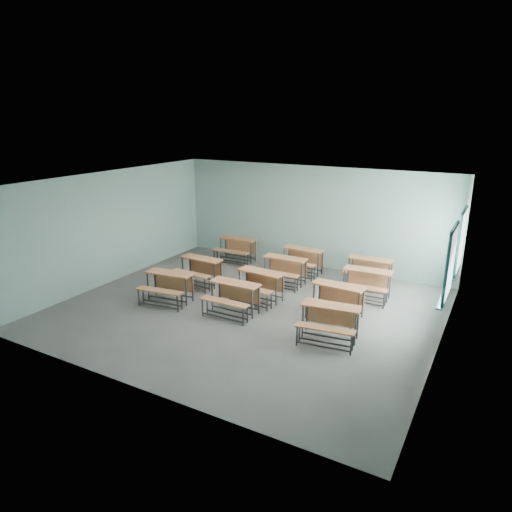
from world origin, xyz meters
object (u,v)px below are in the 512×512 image
(desk_unit_r3c1, at_px, (302,257))
(desk_unit_r3c2, at_px, (369,268))
(desk_unit_r1c1, at_px, (258,281))
(desk_unit_r0c0, at_px, (167,283))
(desk_unit_r2c1, at_px, (284,267))
(desk_unit_r0c2, at_px, (329,318))
(desk_unit_r1c0, at_px, (199,267))
(desk_unit_r2c2, at_px, (366,280))
(desk_unit_r1c2, at_px, (336,296))
(desk_unit_r0c1, at_px, (233,294))
(desk_unit_r3c0, at_px, (236,246))

(desk_unit_r3c1, distance_m, desk_unit_r3c2, 2.08)
(desk_unit_r1c1, bearing_deg, desk_unit_r3c2, 52.63)
(desk_unit_r0c0, bearing_deg, desk_unit_r2c1, 44.51)
(desk_unit_r0c0, xyz_separation_m, desk_unit_r2c1, (2.06, 2.64, 0.00))
(desk_unit_r0c2, xyz_separation_m, desk_unit_r3c1, (-2.27, 3.71, 0.00))
(desk_unit_r3c2, bearing_deg, desk_unit_r0c0, -139.11)
(desk_unit_r1c0, bearing_deg, desk_unit_r3c2, 30.91)
(desk_unit_r2c1, relative_size, desk_unit_r2c2, 0.98)
(desk_unit_r0c2, relative_size, desk_unit_r3c1, 1.06)
(desk_unit_r1c0, height_order, desk_unit_r1c2, same)
(desk_unit_r0c1, height_order, desk_unit_r2c1, same)
(desk_unit_r0c2, bearing_deg, desk_unit_r0c1, 168.44)
(desk_unit_r0c0, xyz_separation_m, desk_unit_r0c2, (4.41, 0.03, 0.00))
(desk_unit_r2c1, bearing_deg, desk_unit_r3c2, 26.04)
(desk_unit_r1c0, distance_m, desk_unit_r2c2, 4.65)
(desk_unit_r0c0, distance_m, desk_unit_r3c1, 4.30)
(desk_unit_r3c0, bearing_deg, desk_unit_r1c1, -51.34)
(desk_unit_r1c2, height_order, desk_unit_r2c2, same)
(desk_unit_r2c1, xyz_separation_m, desk_unit_r2c2, (2.38, 0.09, 0.00))
(desk_unit_r1c1, distance_m, desk_unit_r1c2, 2.13)
(desk_unit_r1c1, bearing_deg, desk_unit_r2c1, 91.92)
(desk_unit_r1c2, bearing_deg, desk_unit_r1c1, -176.32)
(desk_unit_r2c1, relative_size, desk_unit_r3c2, 1.00)
(desk_unit_r0c2, distance_m, desk_unit_r3c2, 3.72)
(desk_unit_r1c1, distance_m, desk_unit_r3c2, 3.34)
(desk_unit_r1c2, distance_m, desk_unit_r3c0, 5.06)
(desk_unit_r1c2, xyz_separation_m, desk_unit_r3c1, (-1.99, 2.47, 0.00))
(desk_unit_r2c1, bearing_deg, desk_unit_r0c1, -95.73)
(desk_unit_r3c0, bearing_deg, desk_unit_r0c1, -62.30)
(desk_unit_r3c0, xyz_separation_m, desk_unit_r3c1, (2.38, -0.08, 0.00))
(desk_unit_r1c0, bearing_deg, desk_unit_r3c1, 49.04)
(desk_unit_r3c2, bearing_deg, desk_unit_r3c0, 178.47)
(desk_unit_r3c0, bearing_deg, desk_unit_r3c2, -3.37)
(desk_unit_r0c0, bearing_deg, desk_unit_r3c2, 34.04)
(desk_unit_r1c1, height_order, desk_unit_r3c2, same)
(desk_unit_r1c0, distance_m, desk_unit_r2c1, 2.41)
(desk_unit_r0c2, xyz_separation_m, desk_unit_r2c1, (-2.35, 2.61, 0.00))
(desk_unit_r0c0, relative_size, desk_unit_r1c2, 1.04)
(desk_unit_r0c1, distance_m, desk_unit_r1c2, 2.51)
(desk_unit_r0c0, xyz_separation_m, desk_unit_r3c0, (-0.24, 3.81, 0.00))
(desk_unit_r3c0, height_order, desk_unit_r3c2, same)
(desk_unit_r0c0, distance_m, desk_unit_r2c2, 5.21)
(desk_unit_r0c0, distance_m, desk_unit_r1c2, 4.32)
(desk_unit_r0c1, xyz_separation_m, desk_unit_r0c2, (2.55, -0.18, 0.00))
(desk_unit_r0c2, xyz_separation_m, desk_unit_r1c0, (-4.44, 1.41, 0.00))
(desk_unit_r0c2, height_order, desk_unit_r3c2, same)
(desk_unit_r1c1, bearing_deg, desk_unit_r1c2, 4.80)
(desk_unit_r0c1, distance_m, desk_unit_r0c2, 2.55)
(desk_unit_r3c2, bearing_deg, desk_unit_r0c1, -124.41)
(desk_unit_r2c2, height_order, desk_unit_r3c1, same)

